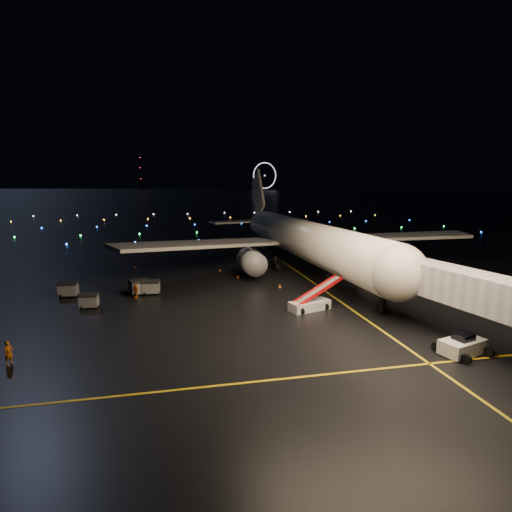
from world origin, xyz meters
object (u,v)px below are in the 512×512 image
at_px(baggage_cart_0, 151,287).
at_px(baggage_cart_2, 68,289).
at_px(crew_a, 9,353).
at_px(baggage_cart_3, 89,301).
at_px(belt_loader, 310,296).
at_px(baggage_cart_1, 139,287).
at_px(crew_c, 136,290).
at_px(airliner, 297,217).
at_px(pushback_tug, 463,344).

relative_size(baggage_cart_0, baggage_cart_2, 0.98).
bearing_deg(crew_a, baggage_cart_3, 23.21).
bearing_deg(belt_loader, baggage_cart_1, 133.74).
height_order(crew_c, baggage_cart_2, crew_c).
bearing_deg(airliner, crew_a, -140.26).
relative_size(belt_loader, baggage_cart_3, 3.53).
xyz_separation_m(belt_loader, crew_c, (-19.35, 9.08, -0.73)).
bearing_deg(airliner, baggage_cart_3, -153.70).
relative_size(airliner, baggage_cart_3, 30.85).
xyz_separation_m(belt_loader, baggage_cart_3, (-24.20, 5.88, -0.83)).
relative_size(pushback_tug, baggage_cart_1, 1.70).
height_order(pushback_tug, baggage_cart_0, pushback_tug).
relative_size(airliner, baggage_cart_1, 26.77).
bearing_deg(baggage_cart_0, crew_c, -138.87).
xyz_separation_m(pushback_tug, baggage_cart_3, (-32.61, 19.62, -0.08)).
distance_m(pushback_tug, baggage_cart_2, 43.90).
bearing_deg(belt_loader, pushback_tug, -75.81).
distance_m(pushback_tug, baggage_cart_3, 38.06).
bearing_deg(airliner, baggage_cart_2, -164.24).
distance_m(baggage_cart_0, baggage_cart_1, 1.51).
bearing_deg(crew_a, baggage_cart_0, 8.19).
xyz_separation_m(airliner, belt_loader, (-5.61, -22.77, -6.79)).
distance_m(crew_a, baggage_cart_2, 19.40).
xyz_separation_m(crew_c, baggage_cart_3, (-4.85, -3.20, -0.11)).
bearing_deg(airliner, pushback_tug, -88.84).
xyz_separation_m(baggage_cart_0, baggage_cart_3, (-6.61, -4.44, -0.07)).
relative_size(pushback_tug, baggage_cart_2, 1.77).
relative_size(airliner, baggage_cart_2, 27.75).
relative_size(airliner, pushback_tug, 15.71).
height_order(baggage_cart_0, baggage_cart_3, baggage_cart_0).
distance_m(pushback_tug, baggage_cart_0, 35.42).
bearing_deg(baggage_cart_2, belt_loader, -19.29).
xyz_separation_m(crew_a, baggage_cart_0, (9.90, 18.40, -0.06)).
bearing_deg(crew_a, baggage_cart_2, 36.88).
bearing_deg(baggage_cart_1, baggage_cart_2, 152.09).
relative_size(baggage_cart_0, baggage_cart_1, 0.94).
xyz_separation_m(airliner, pushback_tug, (2.81, -36.50, -7.54)).
bearing_deg(crew_a, belt_loader, -37.16).
bearing_deg(crew_c, belt_loader, 29.41).
bearing_deg(pushback_tug, baggage_cart_0, 121.25).
xyz_separation_m(pushback_tug, baggage_cart_2, (-36.04, 25.06, 0.01)).
distance_m(belt_loader, baggage_cart_1, 21.81).
relative_size(crew_c, baggage_cart_1, 0.83).
height_order(crew_c, baggage_cart_3, crew_c).
bearing_deg(baggage_cart_1, airliner, 3.59).
height_order(airliner, crew_c, airliner).
bearing_deg(crew_c, pushback_tug, 15.14).
distance_m(pushback_tug, crew_c, 35.94).
xyz_separation_m(airliner, baggage_cart_1, (-24.69, -12.22, -7.50)).
xyz_separation_m(crew_a, baggage_cart_3, (3.29, 13.95, -0.14)).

